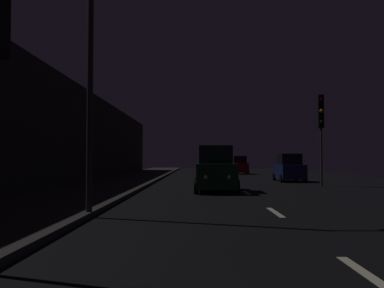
# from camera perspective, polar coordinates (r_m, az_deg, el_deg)

# --- Properties ---
(ground) EXTENTS (26.75, 84.00, 0.02)m
(ground) POSITION_cam_1_polar(r_m,az_deg,el_deg) (27.14, 5.44, -5.31)
(ground) COLOR black
(sidewalk_left) EXTENTS (4.40, 84.00, 0.15)m
(sidewalk_left) POSITION_cam_1_polar(r_m,az_deg,el_deg) (27.48, -9.69, -5.07)
(sidewalk_left) COLOR #33302D
(sidewalk_left) RESTS_ON ground
(building_facade_left) EXTENTS (0.80, 63.00, 6.07)m
(building_facade_left) POSITION_cam_1_polar(r_m,az_deg,el_deg) (24.72, -17.06, 1.51)
(building_facade_left) COLOR #2D2B28
(building_facade_left) RESTS_ON ground
(lane_centerline) EXTENTS (0.16, 15.85, 0.01)m
(lane_centerline) POSITION_cam_1_polar(r_m,az_deg,el_deg) (12.54, 11.11, -9.00)
(lane_centerline) COLOR beige
(lane_centerline) RESTS_ON ground
(traffic_light_far_right) EXTENTS (0.34, 0.47, 5.22)m
(traffic_light_far_right) POSITION_cam_1_polar(r_m,az_deg,el_deg) (25.22, 17.09, 3.24)
(traffic_light_far_right) COLOR #38383A
(traffic_light_far_right) RESTS_ON ground
(streetlamp_overhead) EXTENTS (1.70, 0.44, 8.31)m
(streetlamp_overhead) POSITION_cam_1_polar(r_m,az_deg,el_deg) (11.92, -11.55, 16.90)
(streetlamp_overhead) COLOR #2D2D30
(streetlamp_overhead) RESTS_ON ground
(car_approaching_headlights) EXTENTS (1.98, 4.29, 2.16)m
(car_approaching_headlights) POSITION_cam_1_polar(r_m,az_deg,el_deg) (19.96, 3.15, -3.62)
(car_approaching_headlights) COLOR #0F3819
(car_approaching_headlights) RESTS_ON ground
(car_parked_right_far) EXTENTS (1.74, 3.77, 1.90)m
(car_parked_right_far) POSITION_cam_1_polar(r_m,az_deg,el_deg) (29.60, 13.02, -3.30)
(car_parked_right_far) COLOR #141E51
(car_parked_right_far) RESTS_ON ground
(car_distant_taillights) EXTENTS (1.70, 3.68, 1.85)m
(car_distant_taillights) POSITION_cam_1_polar(r_m,az_deg,el_deg) (43.83, 6.45, -2.95)
(car_distant_taillights) COLOR maroon
(car_distant_taillights) RESTS_ON ground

